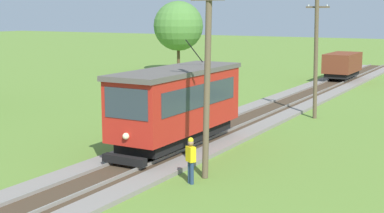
# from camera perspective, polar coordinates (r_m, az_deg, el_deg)

# --- Properties ---
(red_tram) EXTENTS (2.60, 8.54, 4.79)m
(red_tram) POSITION_cam_1_polar(r_m,az_deg,el_deg) (25.86, -1.50, 0.28)
(red_tram) COLOR red
(red_tram) RESTS_ON rail_right
(freight_car) EXTENTS (2.40, 5.20, 2.31)m
(freight_car) POSITION_cam_1_polar(r_m,az_deg,el_deg) (53.35, 15.05, 4.11)
(freight_car) COLOR brown
(freight_car) RESTS_ON rail_right
(utility_pole_near_tram) EXTENTS (1.40, 0.54, 7.79)m
(utility_pole_near_tram) POSITION_cam_1_polar(r_m,az_deg,el_deg) (21.32, 1.56, 3.15)
(utility_pole_near_tram) COLOR brown
(utility_pole_near_tram) RESTS_ON ground
(utility_pole_mid) EXTENTS (1.40, 0.63, 7.56)m
(utility_pole_mid) POSITION_cam_1_polar(r_m,az_deg,el_deg) (34.12, 12.50, 5.18)
(utility_pole_mid) COLOR brown
(utility_pole_mid) RESTS_ON ground
(track_worker) EXTENTS (0.45, 0.40, 1.78)m
(track_worker) POSITION_cam_1_polar(r_m,az_deg,el_deg) (21.01, -0.13, -5.29)
(track_worker) COLOR navy
(track_worker) RESTS_ON ground
(tree_left_near) EXTENTS (5.21, 5.21, 7.50)m
(tree_left_near) POSITION_cam_1_polar(r_m,az_deg,el_deg) (59.40, -1.40, 8.19)
(tree_left_near) COLOR #4C3823
(tree_left_near) RESTS_ON ground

